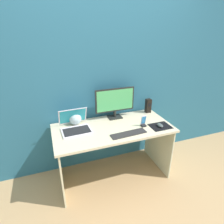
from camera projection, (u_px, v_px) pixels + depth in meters
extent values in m
plane|color=tan|center=(113.00, 174.00, 2.59)|extent=(8.00, 8.00, 0.00)
cube|color=#28637D|center=(103.00, 78.00, 2.42)|extent=(6.00, 0.04, 2.50)
cube|color=beige|center=(113.00, 128.00, 2.30)|extent=(1.43, 0.68, 0.03)
cube|color=beige|center=(59.00, 165.00, 2.24)|extent=(0.02, 0.64, 0.70)
cube|color=beige|center=(158.00, 143.00, 2.66)|extent=(0.02, 0.64, 0.70)
cube|color=black|center=(115.00, 117.00, 2.54)|extent=(0.18, 0.14, 0.01)
cylinder|color=black|center=(115.00, 114.00, 2.52)|extent=(0.04, 0.04, 0.08)
cube|color=black|center=(115.00, 100.00, 2.44)|extent=(0.52, 0.02, 0.31)
cube|color=#4CB266|center=(115.00, 100.00, 2.43)|extent=(0.49, 0.00, 0.28)
cube|color=black|center=(148.00, 106.00, 2.66)|extent=(0.07, 0.07, 0.19)
cylinder|color=black|center=(150.00, 105.00, 2.62)|extent=(0.05, 0.00, 0.05)
cube|color=silver|center=(77.00, 131.00, 2.20)|extent=(0.35, 0.26, 0.02)
cube|color=black|center=(77.00, 131.00, 2.18)|extent=(0.31, 0.20, 0.00)
cube|color=silver|center=(73.00, 116.00, 2.29)|extent=(0.34, 0.12, 0.22)
cube|color=#26A5BF|center=(73.00, 116.00, 2.29)|extent=(0.31, 0.10, 0.19)
sphere|color=silver|center=(75.00, 119.00, 2.34)|extent=(0.15, 0.15, 0.15)
cube|color=#2B2829|center=(129.00, 134.00, 2.15)|extent=(0.43, 0.13, 0.01)
cube|color=black|center=(160.00, 126.00, 2.31)|extent=(0.25, 0.20, 0.00)
ellipsoid|color=#47504F|center=(160.00, 125.00, 2.29)|extent=(0.06, 0.10, 0.04)
cube|color=black|center=(143.00, 125.00, 2.31)|extent=(0.06, 0.05, 0.02)
cube|color=silver|center=(143.00, 120.00, 2.29)|extent=(0.06, 0.03, 0.12)
cube|color=#338CD8|center=(144.00, 120.00, 2.29)|extent=(0.05, 0.02, 0.10)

